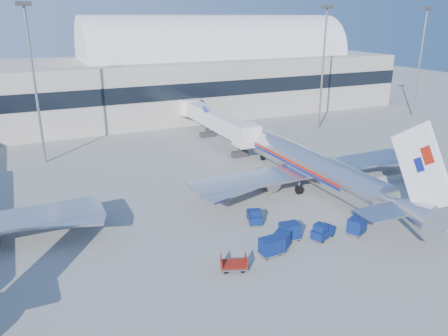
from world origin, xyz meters
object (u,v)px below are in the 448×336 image
tug_right (381,201)px  barrier_mid (393,178)px  airliner_main (313,166)px  mast_far_east (422,46)px  tug_lead (322,231)px  barrier_far (411,174)px  cart_train_a (290,231)px  tug_left (254,216)px  cart_solo_far (436,205)px  jetbridge_near (212,118)px  cart_solo_near (357,226)px  cart_open_red (234,265)px  mast_east (324,50)px  ramp_worker (448,223)px  cart_train_b (281,241)px  mast_west (31,61)px  barrier_near (374,181)px  cart_train_c (270,246)px

tug_right → barrier_mid: bearing=68.8°
airliner_main → mast_far_east: size_ratio=1.65×
mast_far_east → tug_lead: (-51.99, -36.99, -14.03)m
barrier_far → cart_train_a: 25.83m
airliner_main → tug_lead: (-6.99, -11.49, -2.17)m
tug_left → cart_train_a: 4.90m
barrier_mid → tug_right: bearing=-142.7°
airliner_main → cart_solo_far: bearing=-54.9°
barrier_far → tug_right: (-10.95, -5.83, 0.31)m
jetbridge_near → cart_solo_near: (-0.88, -38.49, -3.02)m
cart_solo_near → cart_open_red: size_ratio=0.88×
tug_lead → cart_solo_far: 15.31m
mast_east → ramp_worker: 45.72m
cart_train_b → cart_open_red: cart_train_b is taller
ramp_worker → mast_east: bearing=-42.9°
mast_east → cart_open_red: bearing=-134.2°
mast_east → tug_lead: mast_east is taller
mast_west → barrier_near: mast_west is taller
mast_west → barrier_far: 54.58m
airliner_main → cart_train_b: size_ratio=16.00×
cart_open_red → barrier_far: bearing=38.5°
cart_train_a → cart_open_red: cart_train_a is taller
airliner_main → barrier_far: airliner_main is taller
cart_train_c → cart_solo_near: bearing=-3.8°
airliner_main → barrier_far: 15.02m
mast_far_east → tug_right: mast_far_east is taller
cart_train_c → cart_solo_near: (10.00, -0.11, 0.02)m
jetbridge_near → mast_east: 24.91m
mast_east → tug_right: (-16.35, -33.83, -14.04)m
mast_east → tug_right: size_ratio=7.98×
tug_left → cart_train_a: (1.34, -4.71, 0.16)m
mast_far_east → cart_open_red: size_ratio=8.46×
jetbridge_near → mast_west: (-27.60, -0.81, 10.86)m
mast_far_east → barrier_near: 48.57m
mast_far_east → cart_solo_near: (-48.28, -37.68, -13.89)m
cart_train_b → ramp_worker: (17.35, -3.90, 0.06)m
tug_left → mast_west: bearing=48.6°
jetbridge_near → barrier_far: (17.00, -28.81, -3.48)m
cart_train_c → cart_solo_far: size_ratio=1.04×
mast_far_east → tug_left: 65.88m
cart_solo_near → tug_lead: bearing=145.1°
mast_east → jetbridge_near: bearing=177.9°
cart_train_c → tug_right: bearing=9.3°
barrier_near → ramp_worker: (-2.53, -13.07, 0.48)m
barrier_mid → cart_solo_near: 17.50m
jetbridge_near → mast_east: (22.40, -0.81, 10.86)m
mast_far_east → cart_train_a: mast_far_east is taller
barrier_mid → tug_left: 22.87m
mast_east → cart_solo_far: mast_east is taller
barrier_near → cart_train_b: 21.90m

